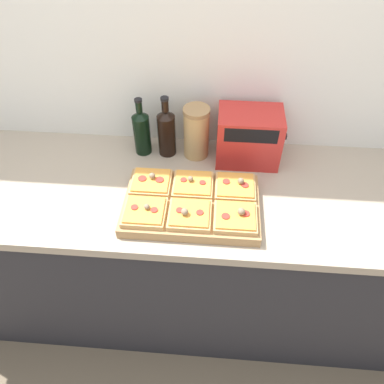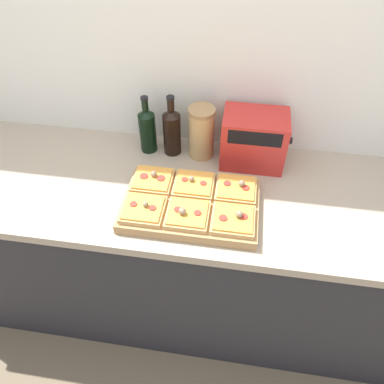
{
  "view_description": "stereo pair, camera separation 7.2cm",
  "coord_description": "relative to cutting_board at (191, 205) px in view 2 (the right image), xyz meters",
  "views": [
    {
      "loc": [
        0.14,
        -0.75,
        2.01
      ],
      "look_at": [
        0.07,
        0.24,
        0.99
      ],
      "focal_mm": 35.0,
      "sensor_mm": 36.0,
      "label": 1
    },
    {
      "loc": [
        0.22,
        -0.75,
        2.01
      ],
      "look_at": [
        0.07,
        0.24,
        0.99
      ],
      "focal_mm": 35.0,
      "sensor_mm": 36.0,
      "label": 2
    }
  ],
  "objects": [
    {
      "name": "pizza_slice_back_left",
      "position": [
        -0.17,
        0.08,
        0.04
      ],
      "size": [
        0.16,
        0.15,
        0.05
      ],
      "color": "tan",
      "rests_on": "cutting_board"
    },
    {
      "name": "pizza_slice_front_right",
      "position": [
        0.17,
        -0.08,
        0.04
      ],
      "size": [
        0.16,
        0.15,
        0.06
      ],
      "color": "tan",
      "rests_on": "cutting_board"
    },
    {
      "name": "cutting_board",
      "position": [
        0.0,
        0.0,
        0.0
      ],
      "size": [
        0.51,
        0.33,
        0.04
      ],
      "primitive_type": "cube",
      "color": "#A37A4C",
      "rests_on": "kitchen_counter"
    },
    {
      "name": "pizza_slice_front_left",
      "position": [
        -0.17,
        -0.08,
        0.03
      ],
      "size": [
        0.16,
        0.15,
        0.05
      ],
      "color": "tan",
      "rests_on": "cutting_board"
    },
    {
      "name": "pizza_slice_back_center",
      "position": [
        -0.0,
        0.08,
        0.03
      ],
      "size": [
        0.16,
        0.15,
        0.05
      ],
      "color": "tan",
      "rests_on": "cutting_board"
    },
    {
      "name": "kitchen_counter",
      "position": [
        -0.07,
        0.11,
        -0.48
      ],
      "size": [
        2.63,
        0.67,
        0.93
      ],
      "color": "#232328",
      "rests_on": "ground_plane"
    },
    {
      "name": "ground_plane",
      "position": [
        -0.07,
        -0.21,
        -0.95
      ],
      "size": [
        12.0,
        12.0,
        0.0
      ],
      "primitive_type": "plane",
      "color": "brown"
    },
    {
      "name": "wall_back",
      "position": [
        -0.07,
        0.47,
        0.3
      ],
      "size": [
        6.0,
        0.06,
        2.5
      ],
      "color": "silver",
      "rests_on": "ground_plane"
    },
    {
      "name": "grain_jar_tall",
      "position": [
        -0.01,
        0.33,
        0.1
      ],
      "size": [
        0.11,
        0.11,
        0.24
      ],
      "color": "tan",
      "rests_on": "kitchen_counter"
    },
    {
      "name": "wine_bottle",
      "position": [
        -0.13,
        0.33,
        0.09
      ],
      "size": [
        0.08,
        0.08,
        0.28
      ],
      "color": "black",
      "rests_on": "kitchen_counter"
    },
    {
      "name": "toaster_oven",
      "position": [
        0.22,
        0.32,
        0.1
      ],
      "size": [
        0.29,
        0.18,
        0.23
      ],
      "color": "red",
      "rests_on": "kitchen_counter"
    },
    {
      "name": "pizza_slice_back_right",
      "position": [
        0.17,
        0.08,
        0.04
      ],
      "size": [
        0.16,
        0.15,
        0.05
      ],
      "color": "tan",
      "rests_on": "cutting_board"
    },
    {
      "name": "pizza_slice_front_center",
      "position": [
        -0.0,
        -0.08,
        0.04
      ],
      "size": [
        0.16,
        0.15,
        0.05
      ],
      "color": "tan",
      "rests_on": "cutting_board"
    },
    {
      "name": "olive_oil_bottle",
      "position": [
        -0.24,
        0.33,
        0.09
      ],
      "size": [
        0.07,
        0.07,
        0.27
      ],
      "color": "black",
      "rests_on": "kitchen_counter"
    }
  ]
}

